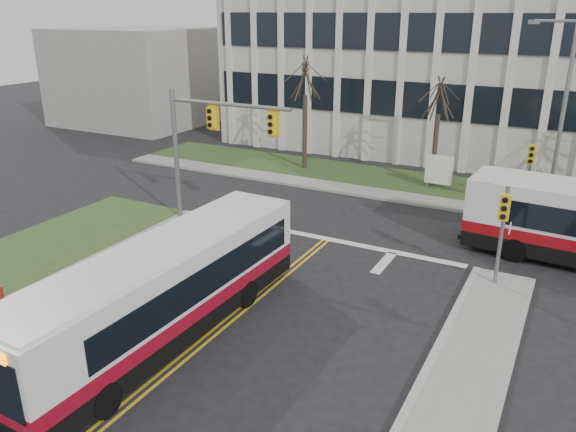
{
  "coord_description": "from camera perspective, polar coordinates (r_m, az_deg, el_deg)",
  "views": [
    {
      "loc": [
        9.15,
        -12.71,
        9.47
      ],
      "look_at": [
        -0.37,
        5.19,
        2.0
      ],
      "focal_mm": 35.0,
      "sensor_mm": 36.0,
      "label": 1
    }
  ],
  "objects": [
    {
      "name": "signal_pole_far",
      "position": [
        29.03,
        23.37,
        4.67
      ],
      "size": [
        0.34,
        0.39,
        3.8
      ],
      "color": "slate",
      "rests_on": "ground"
    },
    {
      "name": "signal_pole_near",
      "position": [
        20.9,
        20.98,
        -0.64
      ],
      "size": [
        0.34,
        0.39,
        3.8
      ],
      "color": "slate",
      "rests_on": "ground"
    },
    {
      "name": "ground",
      "position": [
        18.3,
        -6.75,
        -11.09
      ],
      "size": [
        120.0,
        120.0,
        0.0
      ],
      "primitive_type": "plane",
      "color": "black",
      "rests_on": "ground"
    },
    {
      "name": "building_lawn",
      "position": [
        32.39,
        19.4,
        2.16
      ],
      "size": [
        44.0,
        5.0,
        0.12
      ],
      "primitive_type": "cube",
      "color": "#2F461E",
      "rests_on": "ground"
    },
    {
      "name": "directory_sign",
      "position": [
        32.03,
        15.09,
        4.5
      ],
      "size": [
        1.5,
        0.12,
        2.0
      ],
      "color": "slate",
      "rests_on": "ground"
    },
    {
      "name": "bus_main",
      "position": [
        17.37,
        -12.47,
        -7.67
      ],
      "size": [
        2.7,
        11.2,
        2.97
      ],
      "primitive_type": null,
      "rotation": [
        0.0,
        0.0,
        -0.03
      ],
      "color": "silver",
      "rests_on": "ground"
    },
    {
      "name": "office_building",
      "position": [
        43.05,
        23.1,
        14.06
      ],
      "size": [
        40.0,
        16.0,
        12.0
      ],
      "primitive_type": "cube",
      "color": "beige",
      "rests_on": "ground"
    },
    {
      "name": "tree_mid",
      "position": [
        32.06,
        15.12,
        11.33
      ],
      "size": [
        1.8,
        1.8,
        6.82
      ],
      "color": "#42352B",
      "rests_on": "ground"
    },
    {
      "name": "sidewalk_cross",
      "position": [
        29.74,
        18.5,
        0.72
      ],
      "size": [
        44.0,
        1.6,
        0.14
      ],
      "primitive_type": "cube",
      "color": "#9E9B93",
      "rests_on": "ground"
    },
    {
      "name": "building_annex",
      "position": [
        52.57,
        -14.59,
        13.63
      ],
      "size": [
        12.0,
        12.0,
        8.0
      ],
      "primitive_type": "cube",
      "color": "#9E9B93",
      "rests_on": "ground"
    },
    {
      "name": "tree_left",
      "position": [
        34.47,
        1.78,
        13.63
      ],
      "size": [
        1.8,
        1.8,
        7.7
      ],
      "color": "#42352B",
      "rests_on": "ground"
    },
    {
      "name": "streetlight",
      "position": [
        29.25,
        25.89,
        9.84
      ],
      "size": [
        2.15,
        0.25,
        9.2
      ],
      "color": "slate",
      "rests_on": "ground"
    },
    {
      "name": "mast_arm_signal",
      "position": [
        25.3,
        -8.52,
        8.12
      ],
      "size": [
        6.11,
        0.38,
        6.2
      ],
      "color": "slate",
      "rests_on": "ground"
    }
  ]
}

